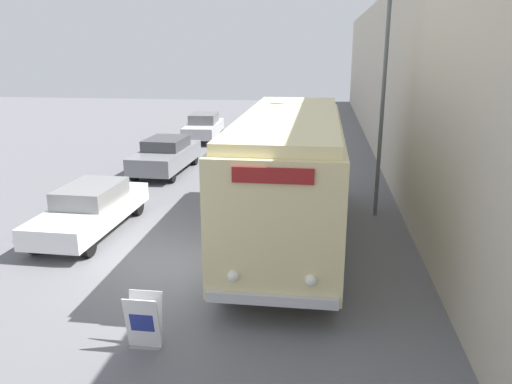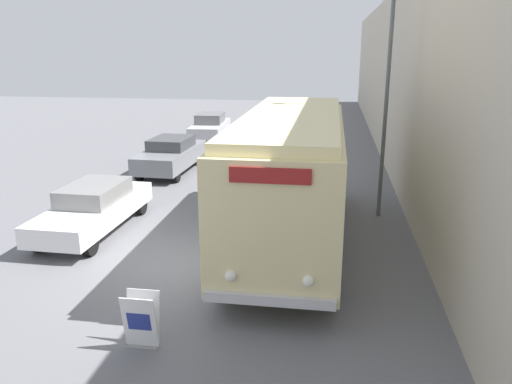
# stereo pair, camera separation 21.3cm
# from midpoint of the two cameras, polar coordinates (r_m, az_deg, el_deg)

# --- Properties ---
(ground_plane) EXTENTS (80.00, 80.00, 0.00)m
(ground_plane) POSITION_cam_midpoint_polar(r_m,az_deg,el_deg) (12.57, -9.74, -8.34)
(ground_plane) COLOR slate
(building_wall_right) EXTENTS (0.30, 60.00, 7.54)m
(building_wall_right) POSITION_cam_midpoint_polar(r_m,az_deg,el_deg) (21.11, 15.19, 11.84)
(building_wall_right) COLOR beige
(building_wall_right) RESTS_ON ground_plane
(vintage_bus) EXTENTS (2.62, 9.35, 3.52)m
(vintage_bus) POSITION_cam_midpoint_polar(r_m,az_deg,el_deg) (13.35, 3.39, 2.39)
(vintage_bus) COLOR black
(vintage_bus) RESTS_ON ground_plane
(sign_board) EXTENTS (0.61, 0.38, 1.02)m
(sign_board) POSITION_cam_midpoint_polar(r_m,az_deg,el_deg) (9.36, -13.34, -14.25)
(sign_board) COLOR gray
(sign_board) RESTS_ON ground_plane
(streetlamp) EXTENTS (0.36, 0.36, 7.62)m
(streetlamp) POSITION_cam_midpoint_polar(r_m,az_deg,el_deg) (15.65, 14.21, 14.45)
(streetlamp) COLOR #595E60
(streetlamp) RESTS_ON ground_plane
(parked_car_near) EXTENTS (1.79, 4.80, 1.39)m
(parked_car_near) POSITION_cam_midpoint_polar(r_m,az_deg,el_deg) (15.17, -18.73, -1.77)
(parked_car_near) COLOR black
(parked_car_near) RESTS_ON ground_plane
(parked_car_mid) EXTENTS (1.96, 4.67, 1.47)m
(parked_car_mid) POSITION_cam_midpoint_polar(r_m,az_deg,el_deg) (21.72, -10.53, 4.20)
(parked_car_mid) COLOR black
(parked_car_mid) RESTS_ON ground_plane
(parked_car_far) EXTENTS (1.97, 4.75, 1.50)m
(parked_car_far) POSITION_cam_midpoint_polar(r_m,az_deg,el_deg) (29.30, -6.19, 7.45)
(parked_car_far) COLOR black
(parked_car_far) RESTS_ON ground_plane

